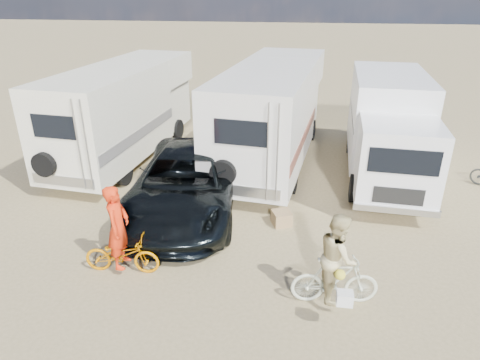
# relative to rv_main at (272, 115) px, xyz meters

# --- Properties ---
(ground) EXTENTS (140.00, 140.00, 0.00)m
(ground) POSITION_rel_rv_main_xyz_m (-0.09, -7.38, -1.66)
(ground) COLOR #9A875C
(ground) RESTS_ON ground
(rv_main) EXTENTS (3.55, 8.66, 3.32)m
(rv_main) POSITION_rel_rv_main_xyz_m (0.00, 0.00, 0.00)
(rv_main) COLOR silver
(rv_main) RESTS_ON ground
(rv_left) EXTENTS (3.03, 7.80, 3.24)m
(rv_left) POSITION_rel_rv_main_xyz_m (-5.20, -0.44, -0.04)
(rv_left) COLOR beige
(rv_left) RESTS_ON ground
(box_truck) EXTENTS (2.68, 6.86, 3.16)m
(box_truck) POSITION_rel_rv_main_xyz_m (3.73, -0.99, -0.08)
(box_truck) COLOR white
(box_truck) RESTS_ON ground
(dark_suv) EXTENTS (3.17, 6.16, 1.66)m
(dark_suv) POSITION_rel_rv_main_xyz_m (-2.02, -4.08, -0.83)
(dark_suv) COLOR black
(dark_suv) RESTS_ON ground
(bike_man) EXTENTS (1.66, 0.67, 0.86)m
(bike_man) POSITION_rel_rv_main_xyz_m (-2.69, -7.09, -1.23)
(bike_man) COLOR #C77100
(bike_man) RESTS_ON ground
(bike_woman) EXTENTS (1.75, 0.67, 1.03)m
(bike_woman) POSITION_rel_rv_main_xyz_m (1.80, -7.45, -1.15)
(bike_woman) COLOR beige
(bike_woman) RESTS_ON ground
(rider_man) EXTENTS (0.49, 0.71, 1.88)m
(rider_man) POSITION_rel_rv_main_xyz_m (-2.69, -7.09, -0.72)
(rider_man) COLOR red
(rider_man) RESTS_ON ground
(rider_woman) EXTENTS (0.77, 0.94, 1.79)m
(rider_woman) POSITION_rel_rv_main_xyz_m (1.80, -7.45, -0.77)
(rider_woman) COLOR #CBBB82
(rider_woman) RESTS_ON ground
(cooler) EXTENTS (0.64, 0.51, 0.47)m
(cooler) POSITION_rel_rv_main_xyz_m (-2.78, -4.05, -1.43)
(cooler) COLOR #1E5E92
(cooler) RESTS_ON ground
(crate) EXTENTS (0.60, 0.60, 0.37)m
(crate) POSITION_rel_rv_main_xyz_m (0.63, -4.56, -1.48)
(crate) COLOR olive
(crate) RESTS_ON ground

